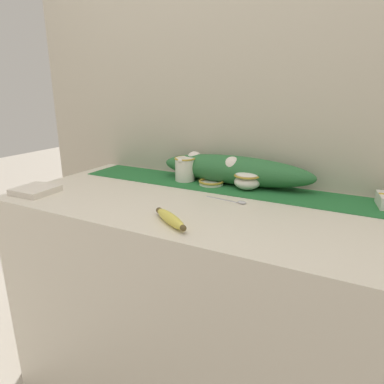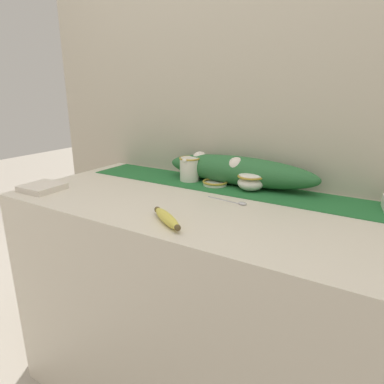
# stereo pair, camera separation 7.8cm
# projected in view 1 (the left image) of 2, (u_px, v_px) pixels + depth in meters

# --- Properties ---
(countertop) EXTENTS (1.56, 0.71, 0.94)m
(countertop) POSITION_uv_depth(u_px,v_px,m) (205.00, 307.00, 1.44)
(countertop) COLOR beige
(countertop) RESTS_ON ground_plane
(back_wall) EXTENTS (2.36, 0.04, 2.40)m
(back_wall) POSITION_uv_depth(u_px,v_px,m) (243.00, 123.00, 1.54)
(back_wall) COLOR #B7AD99
(back_wall) RESTS_ON ground_plane
(table_runner) EXTENTS (1.44, 0.23, 0.00)m
(table_runner) POSITION_uv_depth(u_px,v_px,m) (229.00, 187.00, 1.50)
(table_runner) COLOR #236B33
(table_runner) RESTS_ON countertop
(cream_pitcher) EXTENTS (0.10, 0.11, 0.11)m
(cream_pitcher) POSITION_uv_depth(u_px,v_px,m) (185.00, 168.00, 1.58)
(cream_pitcher) COLOR white
(cream_pitcher) RESTS_ON countertop
(sugar_bowl) EXTENTS (0.11, 0.11, 0.10)m
(sugar_bowl) POSITION_uv_depth(u_px,v_px,m) (247.00, 180.00, 1.45)
(sugar_bowl) COLOR white
(sugar_bowl) RESTS_ON countertop
(small_dish) EXTENTS (0.11, 0.11, 0.02)m
(small_dish) POSITION_uv_depth(u_px,v_px,m) (211.00, 182.00, 1.53)
(small_dish) COLOR white
(small_dish) RESTS_ON countertop
(banana) EXTENTS (0.18, 0.13, 0.04)m
(banana) POSITION_uv_depth(u_px,v_px,m) (170.00, 219.00, 1.09)
(banana) COLOR #DBCC4C
(banana) RESTS_ON countertop
(spoon) EXTENTS (0.17, 0.03, 0.01)m
(spoon) POSITION_uv_depth(u_px,v_px,m) (238.00, 202.00, 1.29)
(spoon) COLOR #B7B7BC
(spoon) RESTS_ON countertop
(napkin_stack) EXTENTS (0.16, 0.16, 0.02)m
(napkin_stack) POSITION_uv_depth(u_px,v_px,m) (36.00, 190.00, 1.41)
(napkin_stack) COLOR silver
(napkin_stack) RESTS_ON countertop
(poinsettia_garland) EXTENTS (0.71, 0.14, 0.13)m
(poinsettia_garland) POSITION_uv_depth(u_px,v_px,m) (233.00, 170.00, 1.52)
(poinsettia_garland) COLOR #2D6B38
(poinsettia_garland) RESTS_ON countertop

